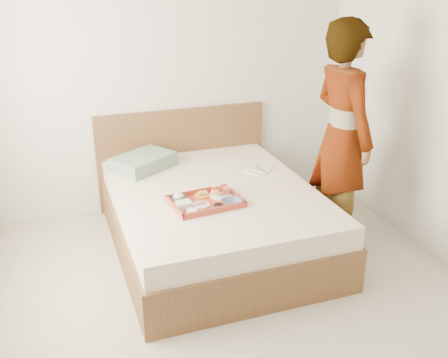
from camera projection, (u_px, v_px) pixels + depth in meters
name	position (u px, v px, depth m)	size (l,w,h in m)	color
ground	(248.00, 319.00, 3.43)	(3.50, 4.00, 0.01)	beige
wall_back	(168.00, 72.00, 4.67)	(3.50, 0.01, 2.60)	silver
bed	(214.00, 218.00, 4.23)	(1.65, 2.00, 0.53)	brown
headboard	(182.00, 157.00, 4.99)	(1.65, 0.06, 0.95)	brown
pillow	(143.00, 162.00, 4.52)	(0.52, 0.35, 0.12)	gray
tray	(206.00, 201.00, 3.86)	(0.52, 0.38, 0.05)	#AC4327
prawn_plate	(221.00, 195.00, 3.97)	(0.18, 0.18, 0.01)	white
navy_bowl_big	(232.00, 202.00, 3.82)	(0.15, 0.15, 0.04)	navy
sauce_dish	(218.00, 206.00, 3.76)	(0.08, 0.08, 0.03)	black
meat_plate	(201.00, 205.00, 3.81)	(0.13, 0.13, 0.01)	white
bread_plate	(202.00, 195.00, 3.97)	(0.13, 0.13, 0.01)	orange
salad_bowl	(179.00, 198.00, 3.89)	(0.11, 0.11, 0.04)	navy
plastic_tub	(184.00, 205.00, 3.77)	(0.11, 0.09, 0.05)	silver
cheese_round	(192.00, 211.00, 3.69)	(0.08, 0.08, 0.03)	white
dinner_plate	(257.00, 170.00, 4.50)	(0.24, 0.24, 0.01)	white
person	(342.00, 137.00, 4.10)	(0.68, 0.44, 1.86)	white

